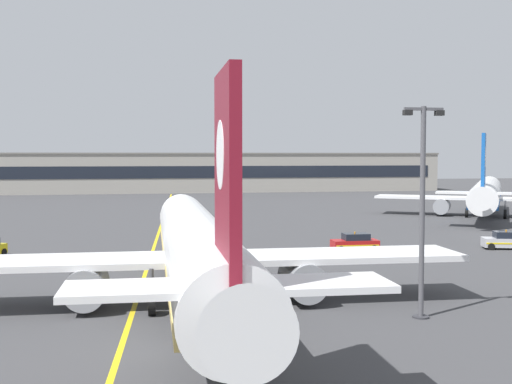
{
  "coord_description": "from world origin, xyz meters",
  "views": [
    {
      "loc": [
        -1.84,
        -29.38,
        8.75
      ],
      "look_at": [
        5.31,
        8.11,
        6.63
      ],
      "focal_mm": 46.41,
      "sensor_mm": 36.0,
      "label": 1
    }
  ],
  "objects": [
    {
      "name": "taxiway_centreline",
      "position": [
        0.0,
        30.0,
        0.0
      ],
      "size": [
        14.68,
        179.45,
        0.01
      ],
      "primitive_type": "cube",
      "rotation": [
        0.0,
        0.0,
        -0.08
      ],
      "color": "yellow",
      "rests_on": "ground"
    },
    {
      "name": "airliner_foreground",
      "position": [
        1.91,
        8.57,
        3.37
      ],
      "size": [
        32.14,
        41.48,
        11.65
      ],
      "color": "white",
      "rests_on": "ground"
    },
    {
      "name": "service_car_fourth",
      "position": [
        18.28,
        27.82,
        0.77
      ],
      "size": [
        4.24,
        2.07,
        1.79
      ],
      "color": "red",
      "rests_on": "ground"
    },
    {
      "name": "terminal_building",
      "position": [
        7.1,
        128.85,
        4.68
      ],
      "size": [
        132.13,
        12.4,
        9.35
      ],
      "color": "#9E998E",
      "rests_on": "ground"
    },
    {
      "name": "apron_lamp_post",
      "position": [
        13.49,
        3.53,
        5.97
      ],
      "size": [
        2.24,
        0.9,
        11.35
      ],
      "color": "#515156",
      "rests_on": "ground"
    },
    {
      "name": "ground_plane",
      "position": [
        0.0,
        0.0,
        0.0
      ],
      "size": [
        400.0,
        400.0,
        0.0
      ],
      "primitive_type": "plane",
      "color": "#3D3D3F"
    },
    {
      "name": "safety_cone_by_nose_gear",
      "position": [
        3.76,
        25.78,
        0.26
      ],
      "size": [
        0.44,
        0.44,
        0.55
      ],
      "color": "orange",
      "rests_on": "ground"
    },
    {
      "name": "service_car_second",
      "position": [
        32.65,
        26.56,
        0.77
      ],
      "size": [
        4.53,
        2.94,
        1.79
      ],
      "color": "#B7B7BC",
      "rests_on": "ground"
    },
    {
      "name": "airliner_background",
      "position": [
        47.81,
        56.38,
        3.29
      ],
      "size": [
        29.06,
        36.08,
        11.37
      ],
      "color": "white",
      "rests_on": "ground"
    }
  ]
}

